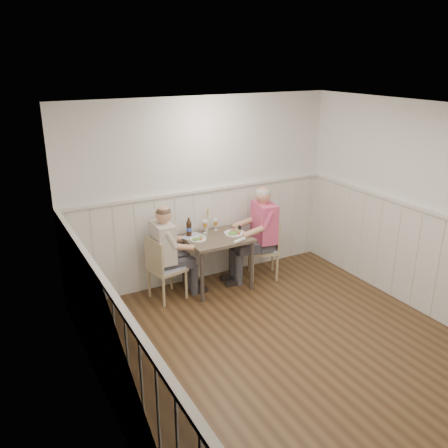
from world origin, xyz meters
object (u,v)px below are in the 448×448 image
(diner_cream, at_px, (167,260))
(grass_vase, at_px, (206,221))
(chair_right, at_px, (267,246))
(dining_table, at_px, (217,244))
(man_in_pink, at_px, (261,240))
(beer_bottle, at_px, (189,228))
(chair_left, at_px, (163,266))

(diner_cream, xyz_separation_m, grass_vase, (0.70, 0.22, 0.36))
(chair_right, distance_m, diner_cream, 1.53)
(chair_right, relative_size, diner_cream, 0.67)
(diner_cream, bearing_deg, grass_vase, 17.25)
(dining_table, xyz_separation_m, man_in_pink, (0.69, -0.04, -0.06))
(chair_right, height_order, grass_vase, grass_vase)
(chair_right, relative_size, beer_bottle, 3.30)
(man_in_pink, bearing_deg, grass_vase, 157.09)
(man_in_pink, relative_size, beer_bottle, 5.29)
(man_in_pink, relative_size, grass_vase, 3.92)
(dining_table, distance_m, diner_cream, 0.74)
(dining_table, relative_size, diner_cream, 0.66)
(beer_bottle, bearing_deg, chair_left, -156.88)
(dining_table, bearing_deg, chair_left, 178.92)
(man_in_pink, xyz_separation_m, grass_vase, (-0.72, 0.30, 0.32))
(chair_left, height_order, grass_vase, grass_vase)
(chair_right, relative_size, grass_vase, 2.45)
(man_in_pink, distance_m, diner_cream, 1.42)
(beer_bottle, bearing_deg, dining_table, -33.98)
(chair_left, bearing_deg, grass_vase, 17.86)
(chair_left, relative_size, grass_vase, 2.46)
(dining_table, xyz_separation_m, diner_cream, (-0.73, 0.04, -0.10))
(chair_right, height_order, diner_cream, diner_cream)
(chair_left, relative_size, man_in_pink, 0.63)
(chair_right, height_order, beer_bottle, beer_bottle)
(dining_table, distance_m, man_in_pink, 0.69)
(chair_right, distance_m, chair_left, 1.59)
(dining_table, xyz_separation_m, grass_vase, (-0.03, 0.26, 0.27))
(chair_left, bearing_deg, man_in_pink, -2.31)
(man_in_pink, xyz_separation_m, diner_cream, (-1.42, 0.09, -0.04))
(grass_vase, bearing_deg, man_in_pink, -22.91)
(diner_cream, bearing_deg, chair_right, -3.39)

